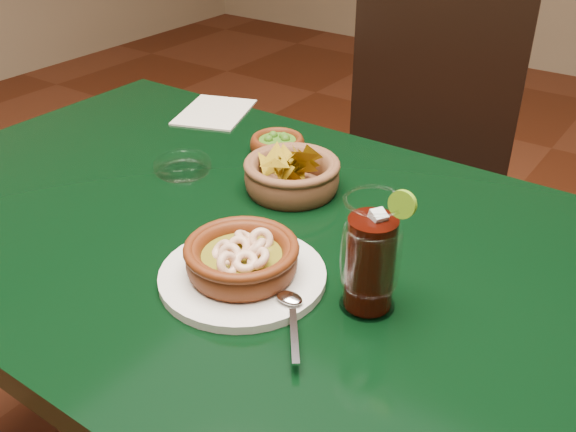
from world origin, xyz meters
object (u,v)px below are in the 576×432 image
Objects in this scene: dining_chair at (415,177)px; shrimp_plate at (242,262)px; chip_basket at (292,175)px; dining_table at (226,269)px; cola_drink at (371,256)px.

dining_chair is 3.47× the size of shrimp_plate.
chip_basket is at bearing -87.76° from dining_chair.
chip_basket is (0.04, 0.14, 0.13)m from dining_table.
cola_drink reaches higher than shrimp_plate.
dining_chair is at bearing 92.24° from chip_basket.
cola_drink is at bearing -11.81° from dining_table.
shrimp_plate is (0.12, -0.82, 0.25)m from dining_chair.
dining_table is 6.21× the size of chip_basket.
shrimp_plate reaches higher than dining_table.
chip_basket reaches higher than dining_table.
cola_drink reaches higher than dining_table.
dining_table is 4.33× the size of shrimp_plate.
dining_table is at bearing -105.15° from chip_basket.
shrimp_plate is 1.57× the size of cola_drink.
shrimp_plate is at bearing -40.47° from dining_table.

